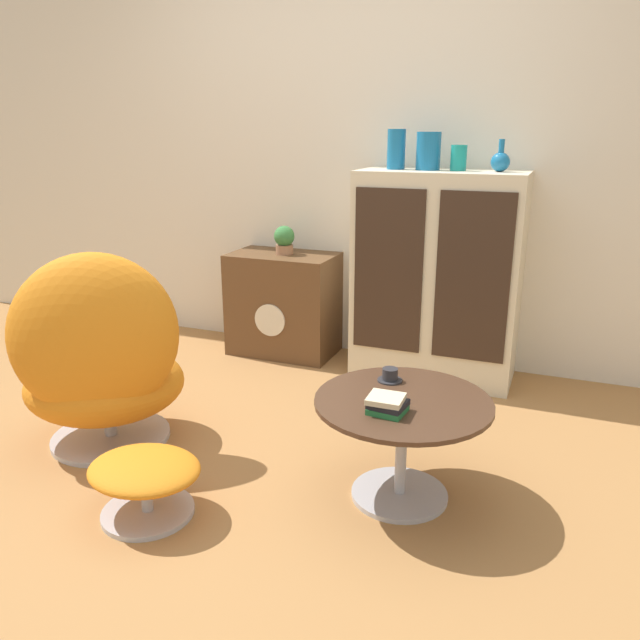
# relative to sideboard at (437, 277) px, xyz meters

# --- Properties ---
(ground_plane) EXTENTS (12.00, 12.00, 0.00)m
(ground_plane) POSITION_rel_sideboard_xyz_m (-0.60, -1.42, -0.59)
(ground_plane) COLOR #A87542
(wall_back) EXTENTS (6.40, 0.06, 2.60)m
(wall_back) POSITION_rel_sideboard_xyz_m (-0.60, 0.25, 0.71)
(wall_back) COLOR silver
(wall_back) RESTS_ON ground_plane
(sideboard) EXTENTS (0.91, 0.45, 1.18)m
(sideboard) POSITION_rel_sideboard_xyz_m (0.00, 0.00, 0.00)
(sideboard) COLOR beige
(sideboard) RESTS_ON ground_plane
(tv_console) EXTENTS (0.66, 0.41, 0.65)m
(tv_console) POSITION_rel_sideboard_xyz_m (-0.98, 0.02, -0.27)
(tv_console) COLOR brown
(tv_console) RESTS_ON ground_plane
(egg_chair) EXTENTS (0.94, 0.92, 0.93)m
(egg_chair) POSITION_rel_sideboard_xyz_m (-1.19, -1.42, -0.18)
(egg_chair) COLOR #B7B7BC
(egg_chair) RESTS_ON ground_plane
(ottoman) EXTENTS (0.43, 0.37, 0.23)m
(ottoman) POSITION_rel_sideboard_xyz_m (-0.70, -1.80, -0.43)
(ottoman) COLOR #B7B7BC
(ottoman) RESTS_ON ground_plane
(coffee_table) EXTENTS (0.68, 0.68, 0.42)m
(coffee_table) POSITION_rel_sideboard_xyz_m (0.16, -1.33, -0.29)
(coffee_table) COLOR #B7B7BC
(coffee_table) RESTS_ON ground_plane
(vase_leftmost) EXTENTS (0.10, 0.10, 0.22)m
(vase_leftmost) POSITION_rel_sideboard_xyz_m (-0.27, 0.00, 0.70)
(vase_leftmost) COLOR #196699
(vase_leftmost) RESTS_ON sideboard
(vase_inner_left) EXTENTS (0.13, 0.13, 0.20)m
(vase_inner_left) POSITION_rel_sideboard_xyz_m (-0.09, 0.00, 0.69)
(vase_inner_left) COLOR #196699
(vase_inner_left) RESTS_ON sideboard
(vase_inner_right) EXTENTS (0.09, 0.09, 0.13)m
(vase_inner_right) POSITION_rel_sideboard_xyz_m (0.08, 0.00, 0.66)
(vase_inner_right) COLOR teal
(vase_inner_right) RESTS_ON sideboard
(vase_rightmost) EXTENTS (0.10, 0.10, 0.17)m
(vase_rightmost) POSITION_rel_sideboard_xyz_m (0.30, 0.00, 0.64)
(vase_rightmost) COLOR #196699
(vase_rightmost) RESTS_ON sideboard
(potted_plant) EXTENTS (0.13, 0.13, 0.18)m
(potted_plant) POSITION_rel_sideboard_xyz_m (-0.96, 0.02, 0.15)
(potted_plant) COLOR #996B4C
(potted_plant) RESTS_ON tv_console
(teacup) EXTENTS (0.10, 0.10, 0.05)m
(teacup) POSITION_rel_sideboard_xyz_m (0.06, -1.17, -0.15)
(teacup) COLOR #2D2D33
(teacup) RESTS_ON coffee_table
(book_stack) EXTENTS (0.14, 0.13, 0.06)m
(book_stack) POSITION_rel_sideboard_xyz_m (0.13, -1.46, -0.14)
(book_stack) COLOR #237038
(book_stack) RESTS_ON coffee_table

